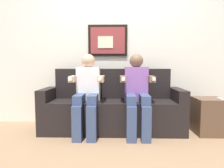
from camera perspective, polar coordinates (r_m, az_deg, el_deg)
ground_plane at (r=2.72m, az=-0.09°, el=-15.14°), size 5.73×5.73×0.00m
back_wall_assembly at (r=3.33m, az=0.24°, el=11.33°), size 4.41×0.10×2.60m
couch at (r=2.95m, az=0.09°, el=-7.21°), size 2.01×0.58×0.90m
person_on_left at (r=2.76m, az=-7.03°, el=-1.91°), size 0.46×0.56×1.11m
person_on_right at (r=2.74m, az=7.08°, el=-1.96°), size 0.46×0.56×1.11m
side_table_right at (r=3.13m, az=25.92°, el=-8.17°), size 0.40×0.40×0.50m
spare_remote_on_table at (r=3.05m, az=28.44°, el=-3.66°), size 0.04×0.13×0.02m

